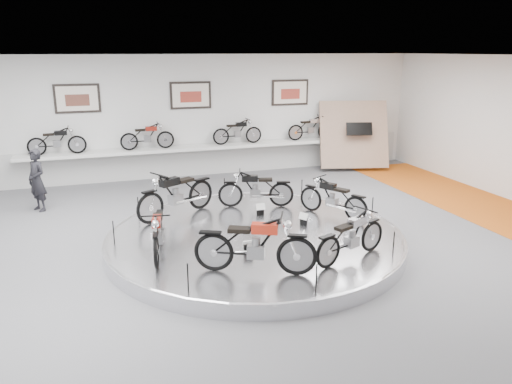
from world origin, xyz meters
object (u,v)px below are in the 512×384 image
object	(u,v)px
bike_c	(176,193)
bike_d	(158,232)
bike_f	(351,236)
visitor	(37,180)
bike_e	(255,244)
bike_a	(333,198)
bike_b	(256,189)
shelf	(194,148)
display_platform	(255,239)

from	to	relation	value
bike_c	bike_d	world-z (taller)	bike_c
bike_c	bike_f	size ratio (longest dim) A/B	1.20
visitor	bike_e	bearing A→B (deg)	-2.56
bike_e	bike_a	bearing A→B (deg)	66.75
bike_e	visitor	distance (m)	7.31
bike_c	bike_f	distance (m)	4.49
bike_c	bike_b	bearing A→B (deg)	153.70
bike_b	visitor	bearing A→B (deg)	-7.85
bike_c	bike_f	world-z (taller)	bike_c
bike_a	visitor	xyz separation A→B (m)	(-6.76, 3.70, 0.06)
bike_b	shelf	bearing A→B (deg)	-65.67
display_platform	bike_c	world-z (taller)	bike_c
display_platform	shelf	xyz separation A→B (m)	(0.00, 6.40, 0.85)
display_platform	shelf	distance (m)	6.46
display_platform	bike_a	bearing A→B (deg)	12.99
bike_a	bike_c	world-z (taller)	bike_c
bike_d	bike_f	xyz separation A→B (m)	(3.42, -1.39, -0.00)
display_platform	bike_f	size ratio (longest dim) A/B	4.05
shelf	visitor	xyz separation A→B (m)	(-4.65, -2.21, -0.17)
bike_d	shelf	bearing A→B (deg)	173.56
display_platform	shelf	size ratio (longest dim) A/B	0.58
bike_d	bike_e	distance (m)	2.05
display_platform	bike_d	size ratio (longest dim) A/B	4.02
display_platform	bike_d	xyz separation A→B (m)	(-2.14, -0.53, 0.62)
bike_c	visitor	world-z (taller)	visitor
shelf	bike_e	world-z (taller)	bike_e
shelf	bike_f	size ratio (longest dim) A/B	6.96
shelf	bike_e	xyz separation A→B (m)	(-0.64, -8.32, -0.15)
display_platform	bike_b	world-z (taller)	bike_b
bike_b	bike_f	xyz separation A→B (m)	(0.66, -3.69, -0.01)
shelf	bike_d	world-z (taller)	bike_d
shelf	bike_a	bearing A→B (deg)	-70.38
bike_a	visitor	size ratio (longest dim) A/B	0.95
bike_b	bike_c	bearing A→B (deg)	19.26
bike_a	bike_e	world-z (taller)	bike_e
bike_c	bike_a	bearing A→B (deg)	132.40
shelf	bike_d	distance (m)	7.25
bike_e	bike_d	bearing A→B (deg)	162.73
display_platform	bike_c	distance (m)	2.31
bike_d	bike_e	bearing A→B (deg)	57.97
bike_d	bike_b	bearing A→B (deg)	140.58
display_platform	bike_d	world-z (taller)	bike_d
visitor	bike_c	bearing A→B (deg)	16.50
bike_f	visitor	bearing A→B (deg)	113.04
bike_c	bike_e	bearing A→B (deg)	73.27
bike_b	bike_d	xyz separation A→B (m)	(-2.76, -2.30, -0.01)
shelf	bike_f	bearing A→B (deg)	-81.31
display_platform	bike_b	bearing A→B (deg)	70.91
display_platform	visitor	size ratio (longest dim) A/B	3.86
bike_a	bike_d	distance (m)	4.37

